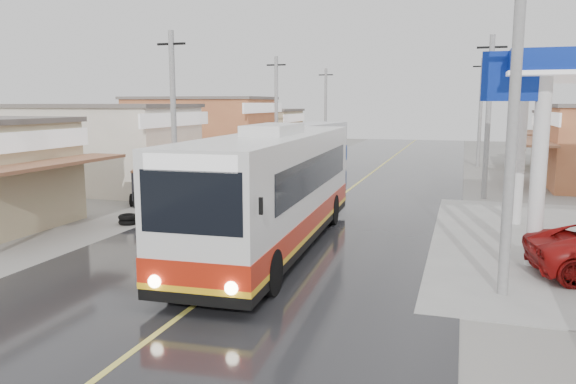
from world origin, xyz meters
name	(u,v)px	position (x,y,z in m)	size (l,w,h in m)	color
ground	(242,270)	(0.00, 0.00, 0.00)	(120.00, 120.00, 0.00)	slate
road	(347,192)	(0.00, 15.00, 0.01)	(12.00, 90.00, 0.02)	black
centre_line	(347,192)	(0.00, 15.00, 0.02)	(0.15, 90.00, 0.01)	#D8CC4C
shopfronts_left	(161,176)	(-13.00, 18.00, 0.00)	(11.00, 44.00, 5.20)	tan
utility_poles_left	(234,184)	(-7.00, 16.00, 0.00)	(1.60, 50.00, 8.00)	gray
utility_poles_right	(484,199)	(7.00, 15.00, 0.00)	(1.60, 36.00, 8.00)	gray
coach_bus	(275,189)	(0.08, 2.70, 1.96)	(3.45, 13.11, 4.06)	silver
second_bus	(308,146)	(-4.34, 22.83, 1.78)	(3.58, 10.18, 3.31)	silver
cyclist	(205,216)	(-2.97, 3.78, 0.66)	(0.82, 1.92, 2.01)	black
tricycle_near	(181,181)	(-7.53, 10.53, 0.87)	(1.92, 2.32, 1.52)	#26262D
tricycle_far	(150,183)	(-8.21, 8.70, 0.98)	(2.15, 2.43, 1.71)	#26262D
tyre_stack	(128,219)	(-6.64, 4.42, 0.20)	(0.77, 0.77, 0.39)	black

